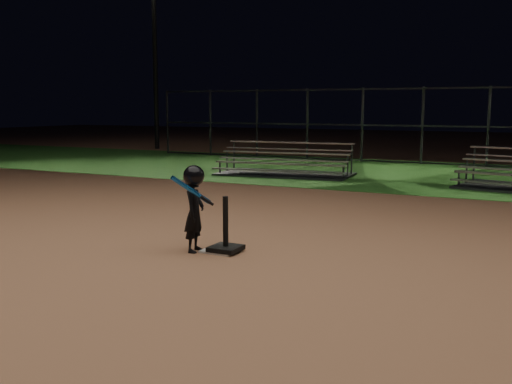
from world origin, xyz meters
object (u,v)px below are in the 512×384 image
Objects in this scene: batting_tee at (226,241)px; child_batter at (194,206)px; home_plate at (222,250)px; light_pole_left at (154,35)px; bleacher_left at (285,169)px.

child_batter is at bearing -160.55° from batting_tee.
home_plate is 0.63× the size of batting_tee.
batting_tee reaches higher than home_plate.
bleacher_left is at bearing -36.11° from light_pole_left.
home_plate is at bearing -71.39° from child_batter.
child_batter reaches higher than batting_tee.
batting_tee is 0.19× the size of bleacher_left.
bleacher_left is (-2.43, 8.36, -0.42)m from child_batter.
child_batter is 0.14× the size of light_pole_left.
bleacher_left is 0.46× the size of light_pole_left.
batting_tee is at bearing -81.98° from child_batter.
home_plate is at bearing -51.23° from light_pole_left.
batting_tee is 19.84m from light_pole_left.
home_plate is at bearing -77.07° from bleacher_left.
light_pole_left is at bearing 26.31° from child_batter.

